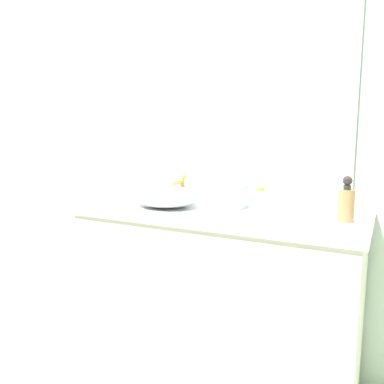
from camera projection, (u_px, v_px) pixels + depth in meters
bathroom_wall_rear at (226, 130)px, 2.21m from camera, size 6.00×0.06×2.60m
vanity_counter at (217, 296)px, 1.99m from camera, size 1.40×0.59×0.91m
wall_mirror_panel at (240, 96)px, 2.10m from camera, size 1.18×0.01×1.13m
sink_basin at (165, 197)px, 1.98m from camera, size 0.35×0.30×0.11m
faucet at (181, 186)px, 2.12m from camera, size 0.03×0.13×0.15m
soap_dispenser at (346, 203)px, 1.65m from camera, size 0.07×0.07×0.20m
lotion_bottle at (260, 202)px, 1.80m from camera, size 0.05×0.05×0.13m
tissue_box at (232, 195)px, 1.95m from camera, size 0.14×0.14×0.16m
candle_jar at (290, 212)px, 1.76m from camera, size 0.06×0.06×0.04m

